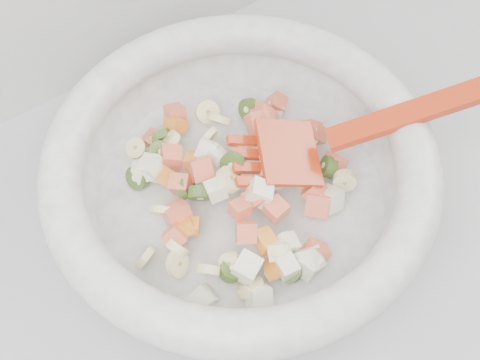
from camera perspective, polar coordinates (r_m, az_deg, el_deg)
mixing_bowl at (r=0.59m, az=0.06°, el=0.56°), size 0.49×0.38×0.15m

